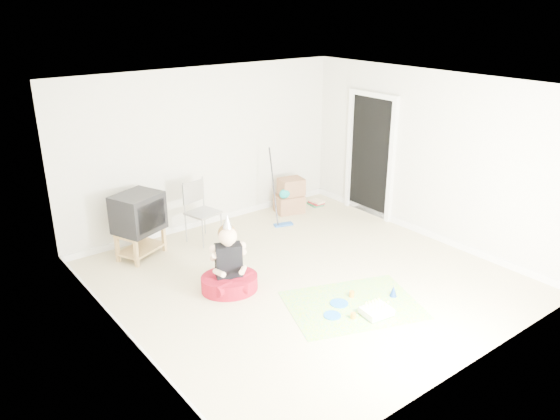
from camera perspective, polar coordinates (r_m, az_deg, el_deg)
ground at (r=7.51m, az=2.48°, el=-7.13°), size 5.00×5.00×0.00m
doorway_recess at (r=9.54m, az=9.45°, el=5.49°), size 0.02×0.90×2.05m
tv_stand at (r=8.27m, az=-14.34°, el=-3.12°), size 0.77×0.65×0.41m
crt_tv at (r=8.10m, az=-14.62°, el=-0.26°), size 0.80×0.74×0.56m
folding_chair at (r=8.52m, az=-8.05°, el=-0.28°), size 0.53×0.51×0.97m
cardboard_boxes at (r=9.68m, az=1.02°, el=1.45°), size 0.57×0.48×0.61m
floor_mop at (r=9.09m, az=0.36°, el=-0.11°), size 0.34×0.41×1.28m
book_pile at (r=10.11m, az=3.78°, el=0.77°), size 0.24×0.29×0.09m
seated_woman at (r=7.14m, az=-5.34°, el=-6.67°), size 0.96×0.96×1.07m
party_mat at (r=6.95m, az=7.61°, el=-9.80°), size 1.91×1.65×0.01m
birthday_cake at (r=6.77m, az=10.04°, el=-10.43°), size 0.38×0.32×0.16m
blue_plate_near at (r=6.94m, az=6.19°, el=-9.67°), size 0.32×0.32×0.01m
blue_plate_far at (r=6.70m, az=5.48°, el=-10.90°), size 0.28×0.28×0.01m
orange_cup_near at (r=7.10m, az=7.49°, el=-8.70°), size 0.07×0.07×0.08m
orange_cup_far at (r=6.66m, az=7.65°, el=-10.89°), size 0.06×0.06×0.07m
blue_party_hat at (r=7.18m, az=11.76°, el=-8.29°), size 0.14×0.14×0.15m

